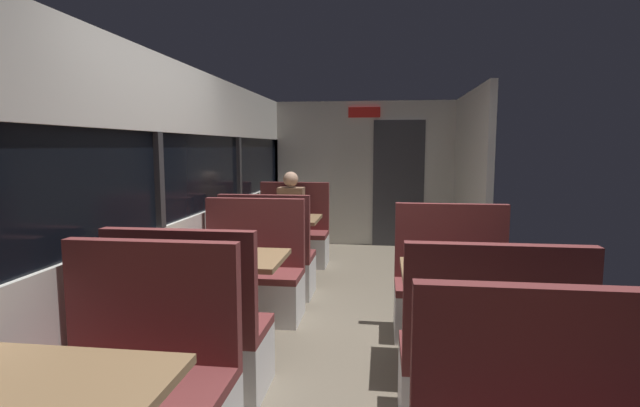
# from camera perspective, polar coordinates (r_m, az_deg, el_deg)

# --- Properties ---
(ground_plane) EXTENTS (3.30, 9.20, 0.02)m
(ground_plane) POSITION_cam_1_polar(r_m,az_deg,el_deg) (3.90, 2.43, -17.38)
(ground_plane) COLOR #665B4C
(carriage_window_panel_left) EXTENTS (0.09, 8.48, 2.30)m
(carriage_window_panel_left) POSITION_cam_1_polar(r_m,az_deg,el_deg) (3.99, -18.73, -0.48)
(carriage_window_panel_left) COLOR beige
(carriage_window_panel_left) RESTS_ON ground_plane
(carriage_end_bulkhead) EXTENTS (2.90, 0.11, 2.30)m
(carriage_end_bulkhead) POSITION_cam_1_polar(r_m,az_deg,el_deg) (7.76, 5.64, 3.42)
(carriage_end_bulkhead) COLOR beige
(carriage_end_bulkhead) RESTS_ON ground_plane
(carriage_aisle_panel_right) EXTENTS (0.08, 2.40, 2.30)m
(carriage_aisle_panel_right) POSITION_cam_1_polar(r_m,az_deg,el_deg) (6.66, 17.36, 2.70)
(carriage_aisle_panel_right) COLOR beige
(carriage_aisle_panel_right) RESTS_ON ground_plane
(bench_near_window_facing_entry) EXTENTS (0.95, 0.50, 1.10)m
(bench_near_window_facing_entry) POSITION_cam_1_polar(r_m,az_deg,el_deg) (2.77, -20.54, -20.68)
(bench_near_window_facing_entry) COLOR silver
(bench_near_window_facing_entry) RESTS_ON ground_plane
(dining_table_mid_window) EXTENTS (0.90, 0.70, 0.74)m
(dining_table_mid_window) POSITION_cam_1_polar(r_m,az_deg,el_deg) (3.85, -11.04, -7.59)
(dining_table_mid_window) COLOR #9E9EA3
(dining_table_mid_window) RESTS_ON ground_plane
(bench_mid_window_facing_end) EXTENTS (0.95, 0.50, 1.10)m
(bench_mid_window_facing_end) POSITION_cam_1_polar(r_m,az_deg,el_deg) (3.33, -14.87, -15.69)
(bench_mid_window_facing_end) COLOR silver
(bench_mid_window_facing_end) RESTS_ON ground_plane
(bench_mid_window_facing_entry) EXTENTS (0.95, 0.50, 1.10)m
(bench_mid_window_facing_entry) POSITION_cam_1_polar(r_m,az_deg,el_deg) (4.58, -8.15, -9.26)
(bench_mid_window_facing_entry) COLOR silver
(bench_mid_window_facing_entry) RESTS_ON ground_plane
(dining_table_far_window) EXTENTS (0.90, 0.70, 0.74)m
(dining_table_far_window) POSITION_cam_1_polar(r_m,az_deg,el_deg) (5.82, -4.55, -2.63)
(dining_table_far_window) COLOR #9E9EA3
(dining_table_far_window) RESTS_ON ground_plane
(bench_far_window_facing_end) EXTENTS (0.95, 0.50, 1.10)m
(bench_far_window_facing_end) POSITION_cam_1_polar(r_m,az_deg,el_deg) (5.21, -6.13, -7.25)
(bench_far_window_facing_end) COLOR silver
(bench_far_window_facing_end) RESTS_ON ground_plane
(bench_far_window_facing_entry) EXTENTS (0.95, 0.50, 1.10)m
(bench_far_window_facing_entry) POSITION_cam_1_polar(r_m,az_deg,el_deg) (6.55, -3.25, -4.33)
(bench_far_window_facing_entry) COLOR silver
(bench_far_window_facing_entry) RESTS_ON ground_plane
(dining_table_rear_aisle) EXTENTS (0.90, 0.70, 0.74)m
(dining_table_rear_aisle) POSITION_cam_1_polar(r_m,az_deg,el_deg) (3.52, 17.04, -9.16)
(dining_table_rear_aisle) COLOR #9E9EA3
(dining_table_rear_aisle) RESTS_ON ground_plane
(bench_rear_aisle_facing_end) EXTENTS (0.95, 0.50, 1.10)m
(bench_rear_aisle_facing_end) POSITION_cam_1_polar(r_m,az_deg,el_deg) (2.98, 19.15, -18.60)
(bench_rear_aisle_facing_end) COLOR silver
(bench_rear_aisle_facing_end) RESTS_ON ground_plane
(bench_rear_aisle_facing_entry) EXTENTS (0.95, 0.50, 1.10)m
(bench_rear_aisle_facing_entry) POSITION_cam_1_polar(r_m,az_deg,el_deg) (4.27, 15.32, -10.63)
(bench_rear_aisle_facing_entry) COLOR silver
(bench_rear_aisle_facing_entry) RESTS_ON ground_plane
(seated_passenger) EXTENTS (0.47, 0.55, 1.26)m
(seated_passenger) POSITION_cam_1_polar(r_m,az_deg,el_deg) (6.44, -3.39, -2.63)
(seated_passenger) COLOR #26262D
(seated_passenger) RESTS_ON ground_plane
(coffee_cup_secondary) EXTENTS (0.07, 0.07, 0.09)m
(coffee_cup_secondary) POSITION_cam_1_polar(r_m,az_deg,el_deg) (3.93, -12.42, -5.15)
(coffee_cup_secondary) COLOR #B23333
(coffee_cup_secondary) RESTS_ON dining_table_mid_window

